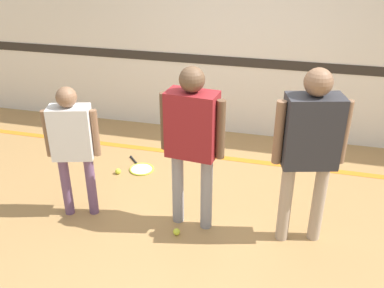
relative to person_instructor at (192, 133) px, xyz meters
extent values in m
plane|color=#A87F4C|center=(0.15, -0.05, -0.98)|extent=(16.00, 16.00, 0.00)
cube|color=silver|center=(0.15, 2.21, 0.62)|extent=(16.00, 0.06, 3.20)
cube|color=#2D2823|center=(0.15, 2.18, 0.05)|extent=(16.00, 0.01, 0.12)
cube|color=orange|center=(0.15, 1.39, -0.97)|extent=(14.40, 0.10, 0.01)
cylinder|color=gray|center=(-0.14, 0.01, -0.60)|extent=(0.11, 0.11, 0.76)
cylinder|color=gray|center=(0.14, -0.01, -0.60)|extent=(0.11, 0.11, 0.76)
cube|color=maroon|center=(0.00, 0.00, 0.08)|extent=(0.46, 0.28, 0.60)
sphere|color=brown|center=(0.00, 0.00, 0.49)|extent=(0.22, 0.22, 0.22)
cylinder|color=brown|center=(-0.26, 0.03, 0.07)|extent=(0.08, 0.08, 0.54)
cylinder|color=brown|center=(0.26, -0.03, 0.07)|extent=(0.08, 0.08, 0.54)
cylinder|color=#6B4C70|center=(-1.24, -0.14, -0.65)|extent=(0.09, 0.09, 0.64)
cylinder|color=#6B4C70|center=(-1.01, -0.07, -0.65)|extent=(0.09, 0.09, 0.64)
cube|color=silver|center=(-1.13, -0.11, -0.08)|extent=(0.42, 0.30, 0.51)
sphere|color=brown|center=(-1.13, -0.11, 0.27)|extent=(0.19, 0.19, 0.19)
cylinder|color=brown|center=(-1.34, -0.17, -0.08)|extent=(0.07, 0.07, 0.46)
cylinder|color=brown|center=(-0.91, -0.05, -0.08)|extent=(0.07, 0.07, 0.46)
cylinder|color=tan|center=(1.15, 0.07, -0.58)|extent=(0.11, 0.11, 0.78)
cylinder|color=tan|center=(0.86, -0.01, -0.58)|extent=(0.11, 0.11, 0.78)
cube|color=#2D2D33|center=(1.01, 0.03, 0.12)|extent=(0.51, 0.36, 0.62)
sphere|color=brown|center=(1.01, 0.03, 0.54)|extent=(0.23, 0.23, 0.23)
cylinder|color=brown|center=(1.27, 0.10, 0.11)|extent=(0.08, 0.08, 0.55)
cylinder|color=brown|center=(0.75, -0.04, 0.11)|extent=(0.08, 0.08, 0.55)
torus|color=#C6D838|center=(-0.84, 0.85, -0.97)|extent=(0.41, 0.41, 0.02)
cylinder|color=silver|center=(-0.84, 0.85, -0.97)|extent=(0.25, 0.25, 0.01)
cylinder|color=black|center=(-1.01, 1.03, -0.97)|extent=(0.16, 0.17, 0.02)
sphere|color=black|center=(-1.08, 1.11, -0.97)|extent=(0.03, 0.03, 0.03)
sphere|color=#CCE038|center=(-0.10, -0.21, -0.94)|extent=(0.07, 0.07, 0.07)
sphere|color=#CCE038|center=(-1.08, 0.70, -0.94)|extent=(0.07, 0.07, 0.07)
camera|label=1|loc=(0.84, -3.30, 1.60)|focal=40.00mm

